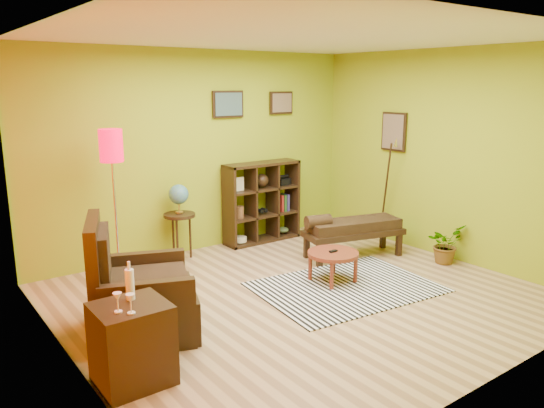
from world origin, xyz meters
TOP-DOWN VIEW (x-y plane):
  - ground at (0.00, 0.00)m, footprint 5.00×5.00m
  - room_shell at (-0.09, 0.01)m, footprint 5.04×4.54m
  - zebra_rug at (0.58, -0.12)m, footprint 2.18×1.67m
  - coffee_table at (0.59, 0.12)m, footprint 0.61×0.61m
  - armchair at (-1.83, 0.23)m, footprint 1.20×1.19m
  - side_cabinet at (-2.20, -0.56)m, footprint 0.56×0.51m
  - floor_lamp at (-1.49, 1.63)m, footprint 0.28×0.28m
  - globe_table at (-0.49, 1.99)m, footprint 0.42×0.42m
  - cube_shelf at (0.91, 2.03)m, footprint 1.20×0.35m
  - bench at (1.42, 0.67)m, footprint 1.46×0.83m
  - potted_plant at (2.26, -0.25)m, footprint 0.52×0.56m

SIDE VIEW (x-z plane):
  - ground at x=0.00m, z-range 0.00..0.00m
  - zebra_rug at x=0.58m, z-range 0.00..0.01m
  - potted_plant at x=2.26m, z-range 0.00..0.41m
  - coffee_table at x=0.59m, z-range 0.13..0.52m
  - side_cabinet at x=-2.20m, z-range -0.15..0.82m
  - armchair at x=-1.83m, z-range -0.23..0.92m
  - bench at x=1.42m, z-range 0.09..0.73m
  - cube_shelf at x=0.91m, z-range 0.00..1.20m
  - globe_table at x=-0.49m, z-range 0.27..1.30m
  - floor_lamp at x=-1.49m, z-range 0.57..2.40m
  - room_shell at x=-0.09m, z-range 0.39..3.21m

